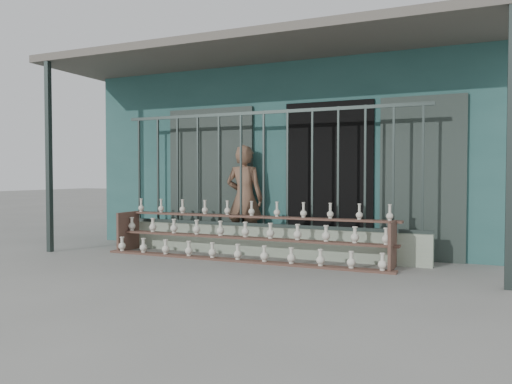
% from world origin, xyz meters
% --- Properties ---
extents(ground, '(60.00, 60.00, 0.00)m').
position_xyz_m(ground, '(0.00, 0.00, 0.00)').
color(ground, slate).
extents(workshop_building, '(7.40, 6.60, 3.21)m').
position_xyz_m(workshop_building, '(0.00, 4.23, 1.62)').
color(workshop_building, '#275350').
rests_on(workshop_building, ground).
extents(parapet_wall, '(5.00, 0.20, 0.45)m').
position_xyz_m(parapet_wall, '(0.00, 1.30, 0.23)').
color(parapet_wall, '#97A78F').
rests_on(parapet_wall, ground).
extents(security_fence, '(5.00, 0.04, 1.80)m').
position_xyz_m(security_fence, '(-0.00, 1.30, 1.35)').
color(security_fence, '#283330').
rests_on(security_fence, parapet_wall).
extents(shelf_rack, '(4.50, 0.68, 0.85)m').
position_xyz_m(shelf_rack, '(-0.14, 0.89, 0.36)').
color(shelf_rack, brown).
rests_on(shelf_rack, ground).
extents(elderly_woman, '(0.65, 0.44, 1.74)m').
position_xyz_m(elderly_woman, '(-0.46, 1.58, 0.87)').
color(elderly_woman, brown).
rests_on(elderly_woman, ground).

